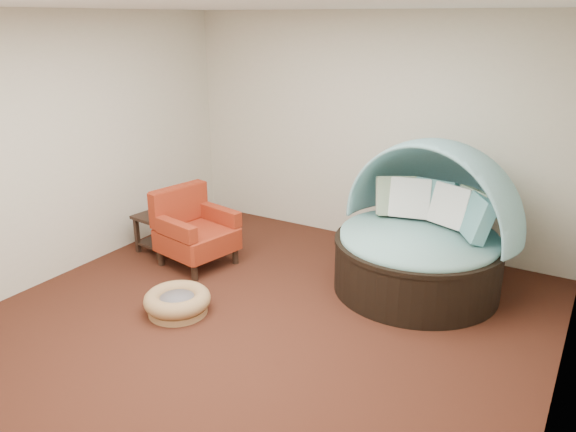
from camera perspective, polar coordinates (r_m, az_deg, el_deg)
The scene contains 8 objects.
floor at distance 5.38m, azimuth -2.74°, elevation -10.73°, with size 5.00×5.00×0.00m, color #462014.
wall_back at distance 6.99m, azimuth 8.49°, elevation 8.53°, with size 5.00×5.00×0.00m, color beige.
wall_left at distance 6.52m, azimuth -21.80°, elevation 6.55°, with size 5.00×5.00×0.00m, color beige.
ceiling at distance 4.65m, azimuth -3.33°, elevation 20.62°, with size 5.00×5.00×0.00m, color white.
canopy_daybed at distance 5.92m, azimuth 13.78°, elevation -0.57°, with size 2.11×2.07×1.57m.
pet_basket at distance 5.58m, azimuth -11.17°, elevation -8.54°, with size 0.70×0.70×0.22m.
red_armchair at distance 6.52m, azimuth -9.56°, elevation -1.43°, with size 0.89×0.89×0.89m.
side_table at distance 6.98m, azimuth -12.90°, elevation -1.15°, with size 0.54×0.54×0.47m.
Camera 1 is at (2.58, -3.86, 2.71)m, focal length 35.00 mm.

